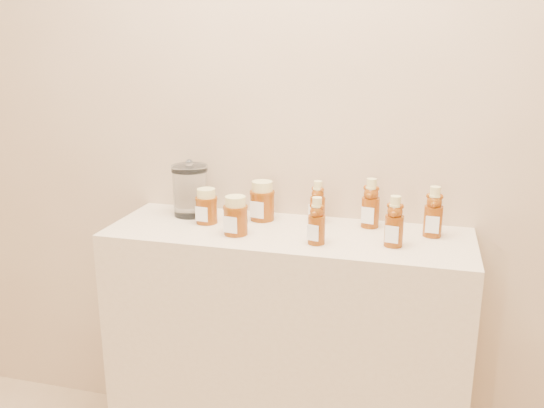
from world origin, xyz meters
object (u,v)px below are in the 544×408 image
(bear_bottle_back_left, at_px, (318,199))
(honey_jar_left, at_px, (207,206))
(display_table, at_px, (286,353))
(bear_bottle_front_left, at_px, (317,218))
(glass_canister, at_px, (190,188))

(bear_bottle_back_left, height_order, honey_jar_left, bear_bottle_back_left)
(display_table, distance_m, bear_bottle_back_left, 0.55)
(display_table, distance_m, bear_bottle_front_left, 0.55)
(honey_jar_left, bearing_deg, glass_canister, 147.34)
(display_table, bearing_deg, bear_bottle_front_left, -37.50)
(glass_canister, bearing_deg, display_table, -14.10)
(bear_bottle_back_left, bearing_deg, bear_bottle_front_left, -58.43)
(honey_jar_left, bearing_deg, bear_bottle_front_left, -8.64)
(display_table, xyz_separation_m, bear_bottle_front_left, (0.11, -0.09, 0.53))
(honey_jar_left, bearing_deg, display_table, 2.14)
(bear_bottle_front_left, relative_size, glass_canister, 0.84)
(bear_bottle_back_left, distance_m, glass_canister, 0.46)
(bear_bottle_back_left, bearing_deg, honey_jar_left, -141.65)
(bear_bottle_back_left, bearing_deg, display_table, -98.17)
(bear_bottle_front_left, relative_size, honey_jar_left, 1.38)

